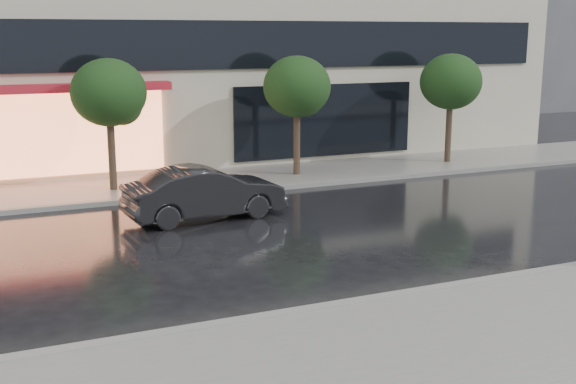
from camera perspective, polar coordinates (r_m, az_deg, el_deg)
ground at (r=13.99m, az=6.26°, el=-7.20°), size 120.00×120.00×0.00m
sidewalk_near at (r=11.47m, az=14.48°, el=-11.76°), size 60.00×4.50×0.12m
sidewalk_far at (r=23.11m, az=-6.37°, el=0.82°), size 60.00×3.50×0.12m
curb_near at (r=13.16m, az=8.44°, el=-8.22°), size 60.00×0.25×0.14m
curb_far at (r=21.48m, az=-4.99°, el=-0.01°), size 60.00×0.25×0.14m
tree_mid_west at (r=21.82m, az=-13.83°, el=7.45°), size 2.20×2.20×3.99m
tree_mid_east at (r=23.58m, az=0.81°, el=8.16°), size 2.20×2.20×3.99m
tree_far_east at (r=26.61m, az=12.81°, el=8.34°), size 2.20×2.20×3.99m
parked_car at (r=18.61m, az=-6.57°, el=-0.06°), size 4.24×1.81×1.36m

